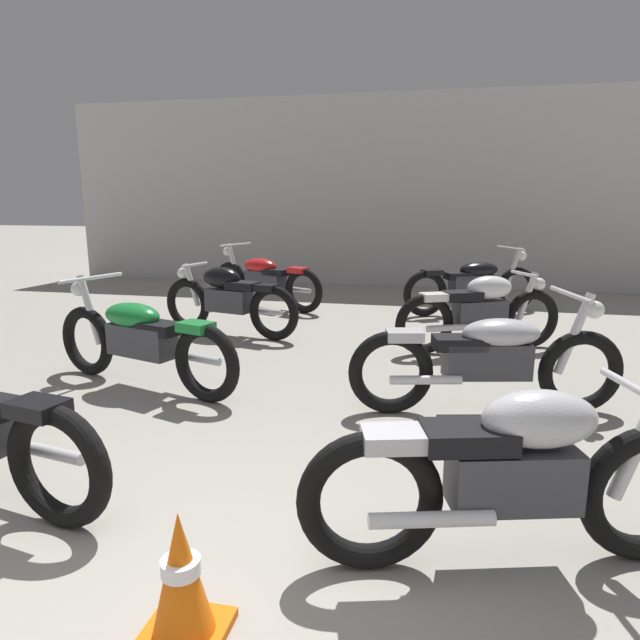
% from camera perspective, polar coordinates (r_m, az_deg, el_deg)
% --- Properties ---
extents(back_wall, '(13.04, 0.24, 3.60)m').
position_cam_1_polar(back_wall, '(11.08, 6.86, 12.82)').
color(back_wall, '#BCBAB7').
rests_on(back_wall, ground).
extents(motorcycle_left_row_1, '(2.10, 0.90, 0.97)m').
position_cam_1_polar(motorcycle_left_row_1, '(5.24, -17.80, -1.80)').
color(motorcycle_left_row_1, black).
rests_on(motorcycle_left_row_1, ground).
extents(motorcycle_left_row_2, '(1.94, 0.66, 0.88)m').
position_cam_1_polar(motorcycle_left_row_2, '(7.05, -9.35, 2.18)').
color(motorcycle_left_row_2, black).
rests_on(motorcycle_left_row_2, ground).
extents(motorcycle_left_row_3, '(2.04, 1.04, 0.97)m').
position_cam_1_polar(motorcycle_left_row_3, '(8.78, -5.65, 4.20)').
color(motorcycle_left_row_3, black).
rests_on(motorcycle_left_row_3, ground).
extents(motorcycle_right_row_0, '(1.93, 0.71, 0.88)m').
position_cam_1_polar(motorcycle_right_row_0, '(2.77, 19.30, -14.45)').
color(motorcycle_right_row_0, black).
rests_on(motorcycle_right_row_0, ground).
extents(motorcycle_right_row_1, '(2.14, 0.81, 0.97)m').
position_cam_1_polar(motorcycle_right_row_1, '(4.58, 16.80, -3.72)').
color(motorcycle_right_row_1, black).
rests_on(motorcycle_right_row_1, ground).
extents(motorcycle_right_row_2, '(1.83, 0.93, 0.88)m').
position_cam_1_polar(motorcycle_right_row_2, '(6.44, 16.06, 0.92)').
color(motorcycle_right_row_2, black).
rests_on(motorcycle_right_row_2, ground).
extents(motorcycle_right_row_3, '(1.97, 1.14, 0.97)m').
position_cam_1_polar(motorcycle_right_row_3, '(8.56, 15.32, 3.62)').
color(motorcycle_right_row_3, black).
rests_on(motorcycle_right_row_3, ground).
extents(traffic_cone, '(0.32, 0.32, 0.54)m').
position_cam_1_polar(traffic_cone, '(2.39, -13.94, -24.31)').
color(traffic_cone, orange).
rests_on(traffic_cone, ground).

